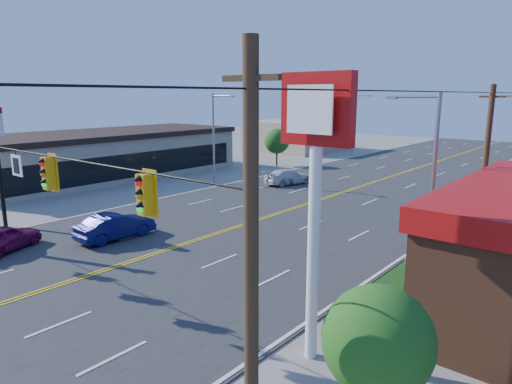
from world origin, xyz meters
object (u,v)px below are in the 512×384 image
Objects in this scene: kfc_pylon at (316,162)px; car_blue at (116,227)px; car_magenta at (3,239)px; car_silver at (290,177)px; signal_span at (3,177)px; car_white at (288,177)px.

car_blue is at bearing 168.87° from kfc_pylon.
car_magenta is 24.74m from car_silver.
signal_span is 6.29× the size of car_silver.
car_white is (-16.59, 21.89, -5.37)m from kfc_pylon.
kfc_pylon is at bearing 142.73° from car_white.
car_white is (-1.92, 19.01, -0.05)m from car_blue.
car_white is at bearing -113.69° from car_magenta.
kfc_pylon is 2.11× the size of car_magenta.
car_magenta is at bearing 161.93° from signal_span.
car_magenta is at bearing 63.55° from car_blue.
car_magenta is at bearing 74.17° from car_silver.
car_blue is 1.13× the size of car_silver.
kfc_pylon is 2.20× the size of car_silver.
car_silver is at bearing -47.03° from car_white.
car_magenta is at bearing 103.99° from car_white.
car_white reaches higher than car_silver.
car_magenta is 1.04× the size of car_silver.
car_magenta is 0.87× the size of car_white.
car_white is at bearing 101.93° from signal_span.
car_blue is (2.58, 4.89, 0.04)m from car_magenta.
car_magenta is 23.90m from car_white.
kfc_pylon is (11.12, 4.00, 1.16)m from signal_span.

